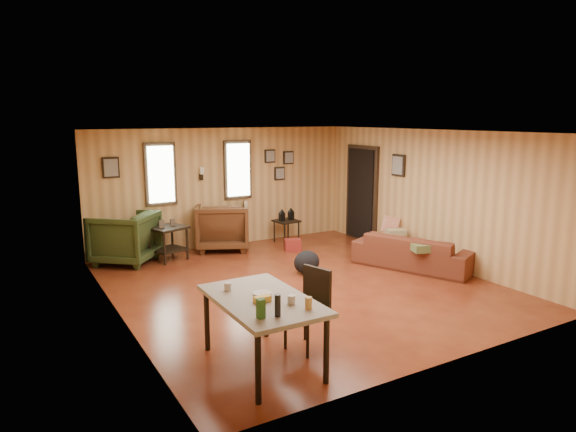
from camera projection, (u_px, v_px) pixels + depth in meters
The scene contains 11 objects.
room at pixel (301, 207), 8.19m from camera, with size 5.54×6.04×2.44m.
sofa at pixel (414, 246), 8.97m from camera, with size 2.04×0.60×0.80m, color #5F2B1B.
recliner_brown at pixel (223, 224), 10.23m from camera, with size 1.01×0.94×1.04m, color #4F2E17.
recliner_green at pixel (125, 235), 9.26m from camera, with size 1.00×0.94×1.03m, color #2C3C1B.
end_table at pixel (168, 237), 9.45m from camera, with size 0.76×0.73×0.78m.
side_table at pixel (286, 219), 10.78m from camera, with size 0.51×0.51×0.73m.
cooler at pixel (293, 245), 10.19m from camera, with size 0.38×0.33×0.23m.
backpack at pixel (307, 262), 8.68m from camera, with size 0.54×0.47×0.40m.
sofa_pillows at pixel (407, 237), 9.18m from camera, with size 0.92×1.72×0.35m.
dining_table at pixel (263, 304), 5.36m from camera, with size 0.90×1.49×0.98m.
dining_chair at pixel (311, 304), 5.86m from camera, with size 0.52×0.52×0.93m.
Camera 1 is at (-4.06, -6.60, 2.63)m, focal length 32.00 mm.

